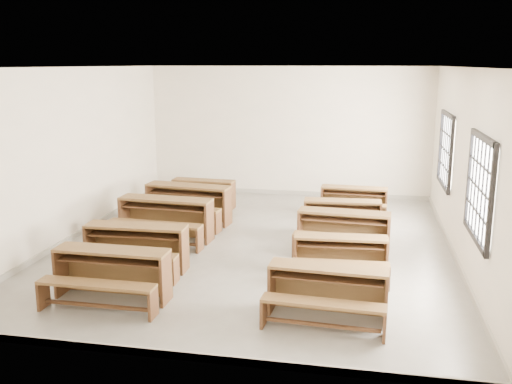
% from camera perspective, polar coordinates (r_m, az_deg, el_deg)
% --- Properties ---
extents(room, '(8.50, 8.50, 3.20)m').
position_cam_1_polar(room, '(10.05, 0.51, 6.35)').
color(room, gray).
rests_on(room, ground).
extents(desk_set_0, '(1.63, 0.86, 0.73)m').
position_cam_1_polar(desk_set_0, '(8.29, -14.31, -7.66)').
color(desk_set_0, brown).
rests_on(desk_set_0, ground).
extents(desk_set_1, '(1.66, 0.90, 0.74)m').
position_cam_1_polar(desk_set_1, '(9.37, -11.98, -5.14)').
color(desk_set_1, brown).
rests_on(desk_set_1, ground).
extents(desk_set_2, '(1.82, 1.02, 0.80)m').
position_cam_1_polar(desk_set_2, '(10.84, -9.10, -2.37)').
color(desk_set_2, brown).
rests_on(desk_set_2, ground).
extents(desk_set_3, '(1.88, 1.12, 0.80)m').
position_cam_1_polar(desk_set_3, '(11.91, -6.88, -0.91)').
color(desk_set_3, brown).
rests_on(desk_set_3, ground).
extents(desk_set_4, '(1.48, 0.83, 0.65)m').
position_cam_1_polar(desk_set_4, '(13.16, -5.32, 0.04)').
color(desk_set_4, brown).
rests_on(desk_set_4, ground).
extents(desk_set_5, '(1.59, 0.89, 0.69)m').
position_cam_1_polar(desk_set_5, '(7.55, 7.16, -9.59)').
color(desk_set_5, brown).
rests_on(desk_set_5, ground).
extents(desk_set_6, '(1.48, 0.83, 0.65)m').
position_cam_1_polar(desk_set_6, '(8.98, 8.46, -6.13)').
color(desk_set_6, brown).
rests_on(desk_set_6, ground).
extents(desk_set_7, '(1.66, 0.95, 0.72)m').
position_cam_1_polar(desk_set_7, '(10.17, 8.73, -3.63)').
color(desk_set_7, brown).
rests_on(desk_set_7, ground).
extents(desk_set_8, '(1.52, 0.85, 0.67)m').
position_cam_1_polar(desk_set_8, '(11.20, 8.62, -2.26)').
color(desk_set_8, brown).
rests_on(desk_set_8, ground).
extents(desk_set_9, '(1.45, 0.80, 0.64)m').
position_cam_1_polar(desk_set_9, '(12.57, 9.75, -0.73)').
color(desk_set_9, brown).
rests_on(desk_set_9, ground).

